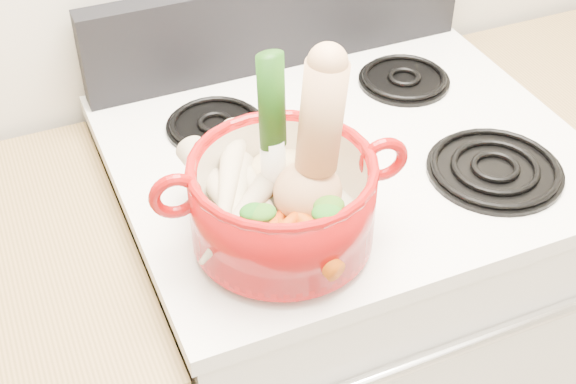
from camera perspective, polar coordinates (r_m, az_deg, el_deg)
name	(u,v)px	position (r m, az deg, el deg)	size (l,w,h in m)	color
stove_body	(336,333)	(1.72, 3.45, -9.95)	(0.76, 0.65, 0.92)	white
cooktop	(347,153)	(1.39, 4.21, 2.77)	(0.78, 0.67, 0.03)	white
control_backsplash	(279,22)	(1.56, -0.62, 12.02)	(0.76, 0.05, 0.18)	black
oven_handle	(440,355)	(1.29, 10.75, -11.29)	(0.02, 0.02, 0.60)	silver
burner_front_left	(281,230)	(1.20, -0.47, -2.74)	(0.22, 0.22, 0.02)	black
burner_front_right	(495,168)	(1.36, 14.51, 1.65)	(0.22, 0.22, 0.02)	black
burner_back_left	(215,124)	(1.42, -5.20, 4.85)	(0.17, 0.17, 0.02)	black
burner_back_right	(404,78)	(1.55, 8.26, 8.01)	(0.17, 0.17, 0.02)	black
dutch_oven	(282,201)	(1.13, -0.40, -0.67)	(0.26, 0.26, 0.13)	#940909
pot_handle_left	(175,196)	(1.09, -8.02, -0.27)	(0.07, 0.07, 0.02)	#940909
pot_handle_right	(383,159)	(1.15, 6.80, 2.33)	(0.07, 0.07, 0.02)	#940909
squash	(309,146)	(1.09, 1.48, 3.31)	(0.10, 0.10, 0.25)	tan
leek	(273,133)	(1.11, -1.08, 4.22)	(0.04, 0.04, 0.26)	silver
ginger	(272,170)	(1.21, -1.11, 1.57)	(0.09, 0.07, 0.05)	tan
parsnip_0	(226,200)	(1.15, -4.40, -0.57)	(0.05, 0.05, 0.25)	beige
parsnip_1	(235,209)	(1.13, -3.80, -1.21)	(0.04, 0.04, 0.20)	beige
parsnip_2	(251,181)	(1.17, -2.62, 0.81)	(0.04, 0.04, 0.19)	beige
parsnip_3	(236,219)	(1.11, -3.73, -1.92)	(0.04, 0.04, 0.17)	beige
parsnip_4	(228,183)	(1.15, -4.28, 0.64)	(0.05, 0.05, 0.23)	beige
carrot_0	(297,240)	(1.10, 0.67, -3.44)	(0.03, 0.03, 0.16)	#BC4809
carrot_1	(275,226)	(1.12, -0.94, -2.46)	(0.03, 0.03, 0.13)	#CE3C0A
carrot_2	(292,211)	(1.13, 0.27, -1.37)	(0.03, 0.03, 0.17)	#D94F0A
carrot_3	(289,224)	(1.10, 0.11, -2.30)	(0.03, 0.03, 0.13)	#CF430A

